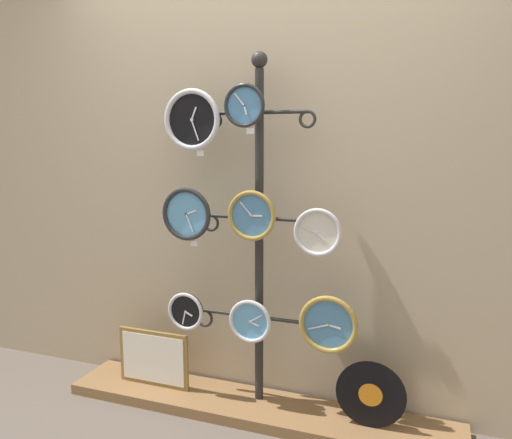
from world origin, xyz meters
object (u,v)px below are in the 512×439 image
clock_middle_center (252,216)px  clock_bottom_right (328,324)px  clock_top_left (192,120)px  clock_bottom_left (186,311)px  clock_top_center (245,106)px  clock_bottom_center (250,321)px  clock_middle_left (187,214)px  vinyl_record (371,395)px  picture_frame (154,358)px  clock_middle_right (318,232)px  display_stand (259,295)px

clock_middle_center → clock_bottom_right: 0.67m
clock_top_left → clock_bottom_left: (-0.06, -0.01, -1.04)m
clock_top_center → clock_bottom_center: clock_top_center is taller
clock_top_center → clock_bottom_left: size_ratio=1.01×
clock_bottom_left → clock_bottom_right: size_ratio=0.72×
clock_middle_left → vinyl_record: bearing=1.8°
clock_middle_center → clock_bottom_center: clock_middle_center is taller
clock_middle_center → clock_bottom_left: clock_middle_center is taller
clock_bottom_left → picture_frame: 0.40m
clock_middle_center → clock_bottom_left: 0.69m
clock_middle_right → picture_frame: (-0.97, 0.01, -0.82)m
clock_bottom_left → display_stand: bearing=14.1°
clock_top_left → clock_middle_right: 0.88m
clock_middle_left → clock_bottom_center: size_ratio=1.21×
clock_bottom_left → vinyl_record: size_ratio=0.62×
clock_top_center → clock_bottom_right: size_ratio=0.72×
clock_middle_left → clock_middle_right: clock_middle_left is taller
clock_middle_center → clock_top_left: bearing=176.5°
display_stand → clock_middle_left: 0.59m
picture_frame → clock_middle_right: bearing=-0.6°
clock_top_left → clock_bottom_left: bearing=-170.2°
clock_bottom_right → picture_frame: clock_bottom_right is taller
clock_middle_center → picture_frame: bearing=176.5°
clock_middle_right → picture_frame: clock_middle_right is taller
clock_top_left → clock_bottom_center: clock_top_left is taller
vinyl_record → picture_frame: size_ratio=0.78×
clock_middle_center → clock_middle_left: bearing=-179.3°
clock_middle_center → clock_bottom_center: bearing=156.7°
clock_middle_right → vinyl_record: (0.28, -0.00, -0.81)m
picture_frame → clock_top_left: bearing=-3.5°
display_stand → vinyl_record: bearing=-7.7°
clock_middle_left → clock_bottom_right: 0.93m
display_stand → clock_middle_left: size_ratio=6.75×
clock_middle_center → picture_frame: (-0.63, 0.04, -0.89)m
clock_bottom_left → clock_bottom_center: (0.38, -0.01, -0.01)m
clock_bottom_right → clock_top_left: bearing=179.0°
clock_middle_left → clock_middle_right: (0.71, 0.03, -0.06)m
clock_middle_left → vinyl_record: (0.99, 0.03, -0.87)m
display_stand → picture_frame: 0.77m
clock_top_left → display_stand: bearing=14.8°
display_stand → clock_top_left: size_ratio=6.03×
clock_top_center → clock_bottom_right: bearing=-0.6°
clock_middle_right → clock_bottom_right: clock_middle_right is taller
clock_bottom_left → picture_frame: bearing=173.3°
clock_top_left → clock_bottom_right: 1.26m
display_stand → clock_bottom_center: size_ratio=8.20×
clock_bottom_center → clock_middle_left: bearing=-178.3°
clock_middle_left → vinyl_record: size_ratio=0.82×
clock_middle_center → clock_bottom_center: 0.57m
vinyl_record → picture_frame: (-1.25, 0.01, -0.01)m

